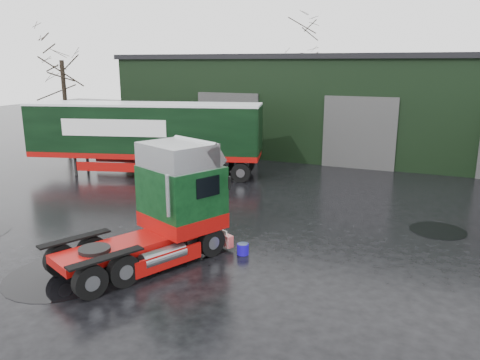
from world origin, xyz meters
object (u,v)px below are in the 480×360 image
tree_back_a (301,74)px  tree_left (64,87)px  warehouse (375,104)px  trailer_left (145,139)px  wash_bucket (243,249)px  hero_tractor (137,208)px

tree_back_a → tree_left: bearing=-121.4°
warehouse → trailer_left: warehouse is taller
warehouse → tree_left: size_ratio=3.81×
trailer_left → tree_back_a: bearing=-21.2°
wash_bucket → trailer_left: bearing=138.4°
tree_left → warehouse: bearing=22.8°
hero_tractor → tree_left: (-15.32, 13.72, 2.50)m
wash_bucket → tree_back_a: size_ratio=0.04×
hero_tractor → trailer_left: trailer_left is taller
wash_bucket → tree_left: size_ratio=0.04×
hero_tractor → tree_back_a: (-4.32, 31.72, 3.00)m
hero_tractor → tree_left: 20.72m
wash_bucket → tree_left: tree_left is taller
warehouse → hero_tractor: warehouse is taller
warehouse → trailer_left: bearing=-130.2°
hero_tractor → wash_bucket: size_ratio=15.48×
warehouse → tree_back_a: 12.90m
warehouse → hero_tractor: size_ratio=5.74×
tree_back_a → trailer_left: bearing=-95.4°
trailer_left → wash_bucket: (8.89, -7.88, -1.73)m
tree_back_a → wash_bucket: bearing=-77.1°
trailer_left → tree_back_a: 22.22m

